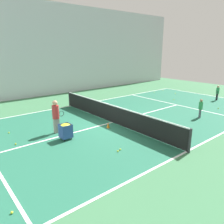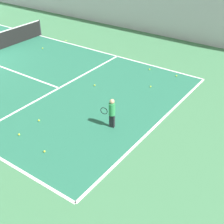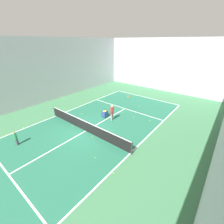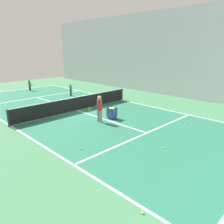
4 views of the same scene
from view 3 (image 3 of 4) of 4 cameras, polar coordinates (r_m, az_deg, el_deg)
The scene contains 33 objects.
ground_plane at distance 13.53m, azimuth -9.98°, elevation -7.13°, with size 35.51×35.51×0.00m, color #3D754C.
court_playing_area at distance 13.53m, azimuth -9.98°, elevation -7.12°, with size 9.30×22.33×0.00m.
line_baseline_far at distance 21.67m, azimuth 12.53°, elevation 5.53°, with size 9.30×0.10×0.00m, color white.
line_sideline_left at distance 16.93m, azimuth -20.57°, elevation -1.39°, with size 0.10×22.33×0.00m, color white.
line_sideline_right at distance 11.06m, azimuth 6.96°, elevation -15.39°, with size 0.10×22.33×0.00m, color white.
line_service_near at distance 11.47m, azimuth -34.77°, elevation -19.04°, with size 9.30×0.10×0.00m, color white.
line_service_far at distance 17.60m, azimuth 4.98°, elevation 1.29°, with size 9.30×0.10×0.00m, color white.
line_centre_service at distance 13.52m, azimuth -9.99°, elevation -7.11°, with size 0.10×12.28×0.00m, color white.
hall_enclosure_left at distance 19.84m, azimuth -29.63°, elevation 12.48°, with size 0.15×31.81×7.63m.
hall_enclosure_far at distance 24.95m, azimuth 18.54°, elevation 16.51°, with size 18.47×0.15×7.63m.
tennis_net at distance 13.26m, azimuth -10.15°, elevation -5.23°, with size 9.60×0.10×1.01m.
coach_at_net at distance 14.64m, azimuth -0.01°, elevation 0.12°, with size 0.35×0.65×1.61m.
child_midcourt at distance 13.49m, azimuth -32.85°, elevation -8.18°, with size 0.31×0.31×1.13m.
ball_cart at distance 15.44m, azimuth -2.79°, elevation -0.22°, with size 0.48×0.50×0.73m.
training_cone_0 at distance 21.30m, azimuth 6.15°, elevation 6.09°, with size 0.22×0.22×0.31m, color orange.
training_cone_1 at distance 14.18m, azimuth -9.37°, elevation -4.69°, with size 0.17×0.17×0.30m, color orange.
tennis_ball_0 at distance 18.46m, azimuth 10.28°, elevation 2.26°, with size 0.07×0.07×0.07m, color yellow.
tennis_ball_2 at distance 17.46m, azimuth 4.72°, elevation 1.20°, with size 0.07×0.07×0.07m, color yellow.
tennis_ball_3 at distance 16.56m, azimuth 3.87°, elevation -0.18°, with size 0.07×0.07×0.07m, color yellow.
tennis_ball_4 at distance 15.54m, azimuth -35.20°, elevation -7.15°, with size 0.07×0.07×0.07m, color yellow.
tennis_ball_5 at distance 15.71m, azimuth 8.18°, elevation -1.90°, with size 0.07×0.07×0.07m, color yellow.
tennis_ball_6 at distance 10.66m, azimuth -6.41°, elevation -17.01°, with size 0.07×0.07×0.07m, color yellow.
tennis_ball_10 at distance 14.44m, azimuth -14.91°, elevation -5.21°, with size 0.07×0.07×0.07m, color yellow.
tennis_ball_12 at distance 19.91m, azimuth -3.71°, elevation 4.39°, with size 0.07×0.07×0.07m, color yellow.
tennis_ball_13 at distance 16.65m, azimuth -11.35°, elevation -0.50°, with size 0.07×0.07×0.07m, color yellow.
tennis_ball_14 at distance 9.69m, azimuth 0.64°, elevation -22.27°, with size 0.07×0.07×0.07m, color yellow.
tennis_ball_15 at distance 18.73m, azimuth 23.39°, elevation 0.81°, with size 0.07×0.07×0.07m, color yellow.
tennis_ball_17 at distance 16.53m, azimuth -11.67°, elevation -0.74°, with size 0.07×0.07×0.07m, color yellow.
tennis_ball_18 at distance 15.90m, azimuth -30.69°, elevation -5.21°, with size 0.07×0.07×0.07m, color yellow.
tennis_ball_20 at distance 15.35m, azimuth 14.29°, elevation -3.19°, with size 0.07×0.07×0.07m, color yellow.
tennis_ball_21 at distance 12.67m, azimuth -7.50°, elevation -9.22°, with size 0.07×0.07×0.07m, color yellow.
tennis_ball_22 at distance 22.07m, azimuth 9.30°, elevation 6.26°, with size 0.07×0.07×0.07m, color yellow.
tennis_ball_23 at distance 19.75m, azimuth -0.76°, elevation 4.26°, with size 0.07×0.07×0.07m, color yellow.
Camera 3 is at (8.84, -7.25, 7.23)m, focal length 24.00 mm.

